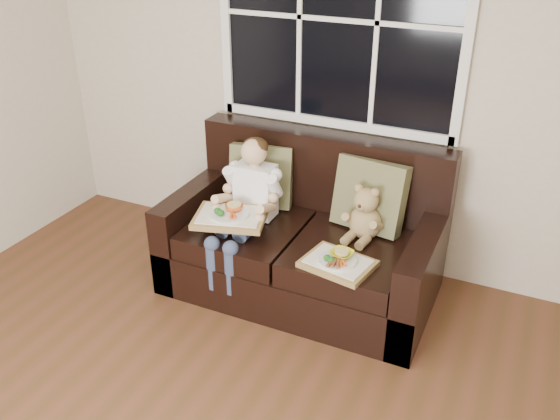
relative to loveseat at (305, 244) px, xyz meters
The scene contains 9 objects.
room_walls 2.39m from the loveseat, 87.70° to the right, with size 4.52×5.02×2.71m.
window_back 1.42m from the loveseat, 90.00° to the left, with size 1.62×0.04×1.37m.
loveseat is the anchor object (origin of this frame).
pillow_left 0.54m from the loveseat, 158.37° to the left, with size 0.45×0.28×0.43m.
pillow_right 0.54m from the loveseat, 22.59° to the left, with size 0.47×0.27×0.46m.
child 0.49m from the loveseat, 160.99° to the right, with size 0.37×0.59×0.84m.
teddy_bear 0.48m from the loveseat, ahead, with size 0.23×0.28×0.36m.
tray_left 0.55m from the loveseat, 142.31° to the right, with size 0.51×0.44×0.10m.
tray_right 0.53m from the loveseat, 45.51° to the right, with size 0.43×0.36×0.09m.
Camera 1 is at (1.16, -1.05, 2.31)m, focal length 38.00 mm.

